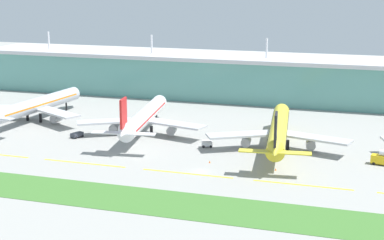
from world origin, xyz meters
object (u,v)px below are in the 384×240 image
(airliner_near_middle, at_px, (144,117))
(safety_cone_nose_front, at_px, (276,169))
(airliner_nearest, at_px, (36,105))
(safety_cone_left_wingtip, at_px, (210,162))
(baggage_cart, at_px, (207,144))
(pushback_tug, at_px, (77,135))
(airliner_far_middle, at_px, (279,130))
(fuel_truck, at_px, (384,158))

(airliner_near_middle, xyz_separation_m, safety_cone_nose_front, (53.88, -27.92, -6.10))
(airliner_nearest, bearing_deg, safety_cone_nose_front, -18.59)
(safety_cone_left_wingtip, bearing_deg, baggage_cart, 108.79)
(safety_cone_nose_front, bearing_deg, pushback_tug, 167.74)
(airliner_nearest, distance_m, airliner_far_middle, 100.96)
(pushback_tug, distance_m, safety_cone_nose_front, 77.08)
(airliner_nearest, xyz_separation_m, airliner_far_middle, (100.34, -11.20, 0.01))
(airliner_nearest, bearing_deg, safety_cone_left_wingtip, -22.08)
(airliner_nearest, height_order, pushback_tug, airliner_nearest)
(baggage_cart, bearing_deg, safety_cone_left_wingtip, -71.21)
(pushback_tug, relative_size, safety_cone_nose_front, 7.11)
(airliner_nearest, xyz_separation_m, safety_cone_nose_front, (103.51, -34.81, -6.10))
(baggage_cart, bearing_deg, safety_cone_nose_front, -34.13)
(airliner_near_middle, height_order, fuel_truck, airliner_near_middle)
(airliner_near_middle, xyz_separation_m, safety_cone_left_wingtip, (32.84, -26.56, -6.10))
(pushback_tug, relative_size, safety_cone_left_wingtip, 7.11)
(airliner_nearest, bearing_deg, airliner_far_middle, -6.37)
(baggage_cart, height_order, fuel_truck, fuel_truck)
(safety_cone_left_wingtip, xyz_separation_m, safety_cone_nose_front, (21.04, -1.35, 0.00))
(airliner_nearest, xyz_separation_m, safety_cone_left_wingtip, (82.46, -33.46, -6.10))
(airliner_nearest, relative_size, airliner_far_middle, 0.92)
(airliner_nearest, bearing_deg, fuel_truck, -8.29)
(airliner_near_middle, xyz_separation_m, pushback_tug, (-21.44, -11.56, -5.35))
(baggage_cart, bearing_deg, fuel_truck, -2.90)
(airliner_nearest, relative_size, safety_cone_left_wingtip, 89.07)
(airliner_near_middle, relative_size, airliner_far_middle, 0.93)
(airliner_near_middle, bearing_deg, baggage_cart, -19.84)
(airliner_nearest, height_order, safety_cone_nose_front, airliner_nearest)
(airliner_far_middle, bearing_deg, safety_cone_left_wingtip, -128.76)
(airliner_nearest, xyz_separation_m, airliner_near_middle, (49.63, -6.89, 0.00))
(baggage_cart, bearing_deg, airliner_near_middle, 160.16)
(airliner_far_middle, height_order, safety_cone_left_wingtip, airliner_far_middle)
(airliner_near_middle, relative_size, fuel_truck, 8.41)
(safety_cone_left_wingtip, height_order, safety_cone_nose_front, same)
(fuel_truck, bearing_deg, safety_cone_left_wingtip, -165.12)
(pushback_tug, xyz_separation_m, baggage_cart, (48.56, 1.77, 0.16))
(pushback_tug, distance_m, baggage_cart, 48.60)
(baggage_cart, relative_size, fuel_truck, 0.53)
(baggage_cart, height_order, safety_cone_left_wingtip, baggage_cart)
(airliner_near_middle, relative_size, safety_cone_left_wingtip, 90.38)
(airliner_far_middle, bearing_deg, fuel_truck, -13.81)
(airliner_near_middle, distance_m, airliner_far_middle, 50.89)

